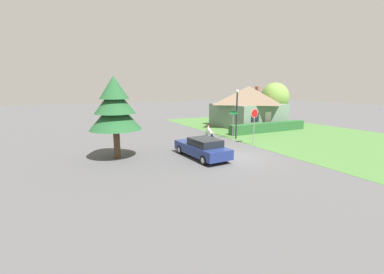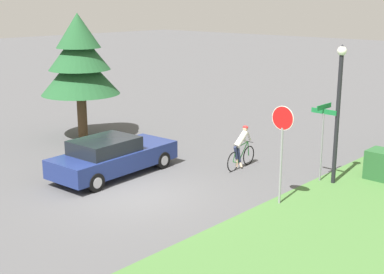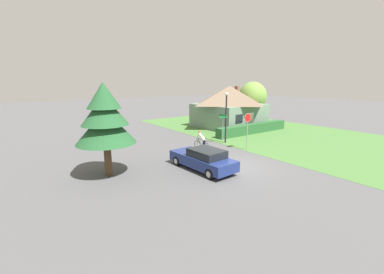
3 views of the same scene
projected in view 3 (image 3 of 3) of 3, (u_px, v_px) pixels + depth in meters
The scene contains 11 objects.
ground_plane at pixel (235, 167), 16.71m from camera, with size 140.00×140.00×0.00m, color #515154.
grass_verge_right at pixel (286, 135), 26.41m from camera, with size 16.00×36.00×0.01m, color #477538.
cottage_house at pixel (229, 106), 30.99m from camera, with size 8.19×7.57×4.90m.
hedge_row at pixel (253, 128), 27.36m from camera, with size 9.80×0.90×1.00m, color #285B2D.
sedan_left_lane at pixel (203, 159), 16.04m from camera, with size 2.06×4.73×1.37m.
cyclist at pixel (202, 141), 20.53m from camera, with size 0.44×1.76×1.55m.
stop_sign at pixel (247, 124), 20.36m from camera, with size 0.72×0.07×2.98m.
street_lamp at pixel (226, 112), 22.58m from camera, with size 0.30×0.30×4.58m.
street_name_sign at pixel (223, 123), 22.44m from camera, with size 0.90×0.90×2.62m.
conifer_tall_near at pixel (105, 118), 14.49m from camera, with size 3.39×3.39×5.41m.
deciduous_tree_right at pixel (253, 97), 34.69m from camera, with size 3.76×3.76×5.38m.
Camera 3 is at (-11.60, -11.25, 5.45)m, focal length 24.00 mm.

